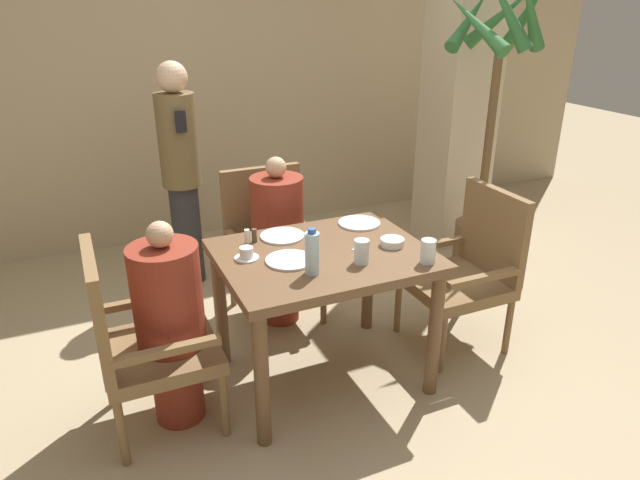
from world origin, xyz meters
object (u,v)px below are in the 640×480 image
object	(u,v)px
potted_palm	(486,156)
chair_left_side	(139,338)
chair_right_side	(469,266)
plate_dessert_center	(359,223)
water_bottle	(312,253)
diner_in_far_chair	(278,240)
chair_far_side	(270,241)
standing_host	(181,170)
plate_main_right	(282,236)
teacup_with_saucer	(246,254)
glass_tall_mid	(362,252)
diner_in_left_chair	(171,323)
bowl_small	(392,242)
glass_tall_near	(428,251)
plate_main_left	(290,260)

from	to	relation	value
potted_palm	chair_left_side	bearing A→B (deg)	-164.04
chair_right_side	plate_dessert_center	size ratio (longest dim) A/B	3.96
potted_palm	water_bottle	bearing A→B (deg)	-152.09
diner_in_far_chair	potted_palm	world-z (taller)	potted_palm
chair_far_side	standing_host	world-z (taller)	standing_host
plate_main_right	teacup_with_saucer	size ratio (longest dim) A/B	1.95
potted_palm	glass_tall_mid	distance (m)	1.73
teacup_with_saucer	potted_palm	bearing A→B (deg)	17.99
teacup_with_saucer	chair_left_side	bearing A→B (deg)	-171.49
standing_host	plate_main_right	world-z (taller)	standing_host
diner_in_left_chair	chair_right_side	distance (m)	1.72
plate_main_right	bowl_small	size ratio (longest dim) A/B	1.92
plate_main_right	glass_tall_near	bearing A→B (deg)	-48.03
plate_main_right	water_bottle	bearing A→B (deg)	-93.31
water_bottle	glass_tall_mid	distance (m)	0.27
glass_tall_near	bowl_small	bearing A→B (deg)	101.21
chair_right_side	standing_host	world-z (taller)	standing_host
chair_far_side	diner_in_far_chair	xyz separation A→B (m)	(-0.00, -0.15, 0.06)
plate_main_left	water_bottle	size ratio (longest dim) A/B	1.05
chair_right_side	glass_tall_mid	distance (m)	0.90
diner_in_left_chair	plate_main_left	bearing A→B (deg)	-3.00
plate_main_left	bowl_small	distance (m)	0.55
teacup_with_saucer	chair_far_side	bearing A→B (deg)	63.11
potted_palm	teacup_with_saucer	distance (m)	2.06
standing_host	glass_tall_mid	distance (m)	1.73
standing_host	glass_tall_near	distance (m)	1.95
glass_tall_mid	diner_in_far_chair	bearing A→B (deg)	97.65
standing_host	potted_palm	size ratio (longest dim) A/B	0.73
plate_main_right	standing_host	bearing A→B (deg)	103.82
potted_palm	teacup_with_saucer	xyz separation A→B (m)	(-1.96, -0.64, -0.13)
diner_in_far_chair	chair_right_side	bearing A→B (deg)	-35.89
bowl_small	water_bottle	xyz separation A→B (m)	(-0.50, -0.13, 0.09)
chair_left_side	glass_tall_near	xyz separation A→B (m)	(1.34, -0.32, 0.32)
standing_host	diner_in_far_chair	bearing A→B (deg)	-62.23
chair_left_side	plate_main_left	distance (m)	0.79
diner_in_left_chair	potted_palm	size ratio (longest dim) A/B	0.49
chair_left_side	glass_tall_near	distance (m)	1.41
diner_in_far_chair	glass_tall_near	xyz separation A→B (m)	(0.41, -0.99, 0.26)
diner_in_left_chair	plate_main_left	size ratio (longest dim) A/B	4.40
diner_in_far_chair	chair_right_side	size ratio (longest dim) A/B	1.15
plate_main_right	diner_in_left_chair	bearing A→B (deg)	-158.02
diner_in_left_chair	chair_far_side	xyz separation A→B (m)	(0.78, 0.82, -0.04)
water_bottle	plate_main_right	bearing A→B (deg)	86.69
standing_host	chair_right_side	bearing A→B (deg)	-47.30
diner_in_left_chair	diner_in_far_chair	size ratio (longest dim) A/B	0.97
chair_right_side	glass_tall_near	distance (m)	0.69
chair_right_side	teacup_with_saucer	xyz separation A→B (m)	(-1.31, 0.08, 0.29)
diner_in_far_chair	teacup_with_saucer	distance (m)	0.74
plate_dessert_center	glass_tall_near	xyz separation A→B (m)	(0.06, -0.58, 0.05)
diner_in_far_chair	standing_host	distance (m)	0.93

